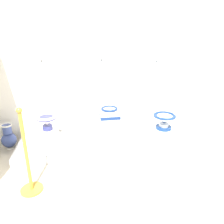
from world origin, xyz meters
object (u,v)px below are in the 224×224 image
(antique_toilet_pale_glazed, at_px, (164,119))
(stanchion_post_near_left, at_px, (29,168))
(info_placard_first, at_px, (44,63))
(info_placard_second, at_px, (104,62))
(plinth_block_pale_glazed, at_px, (163,131))
(info_placard_third, at_px, (159,64))
(plinth_block_slender_white, at_px, (110,137))
(decorative_vase_spare, at_px, (9,138))
(plinth_block_squat_floral, at_px, (49,137))
(antique_toilet_slender_white, at_px, (109,121))
(antique_toilet_squat_floral, at_px, (47,122))

(antique_toilet_pale_glazed, xyz_separation_m, stanchion_post_near_left, (-2.04, -0.98, -0.09))
(info_placard_first, distance_m, info_placard_second, 0.97)
(plinth_block_pale_glazed, bearing_deg, info_placard_third, 92.02)
(antique_toilet_pale_glazed, bearing_deg, plinth_block_slender_white, -179.13)
(info_placard_second, bearing_deg, decorative_vase_spare, -169.32)
(plinth_block_squat_floral, xyz_separation_m, antique_toilet_pale_glazed, (1.95, -0.02, 0.20))
(antique_toilet_slender_white, distance_m, info_placard_second, 1.01)
(info_placard_first, bearing_deg, antique_toilet_slender_white, -23.46)
(antique_toilet_slender_white, height_order, antique_toilet_pale_glazed, antique_toilet_slender_white)
(plinth_block_squat_floral, distance_m, plinth_block_slender_white, 1.00)
(plinth_block_squat_floral, xyz_separation_m, plinth_block_pale_glazed, (1.95, -0.02, -0.03))
(plinth_block_squat_floral, relative_size, info_placard_third, 2.64)
(info_placard_second, bearing_deg, antique_toilet_squat_floral, -157.37)
(info_placard_first, bearing_deg, plinth_block_slender_white, -23.46)
(antique_toilet_slender_white, distance_m, antique_toilet_pale_glazed, 0.96)
(plinth_block_squat_floral, xyz_separation_m, info_placard_third, (1.93, 0.40, 1.08))
(plinth_block_squat_floral, height_order, info_placard_third, info_placard_third)
(plinth_block_squat_floral, relative_size, decorative_vase_spare, 0.81)
(antique_toilet_squat_floral, distance_m, info_placard_first, 0.94)
(antique_toilet_pale_glazed, height_order, stanchion_post_near_left, stanchion_post_near_left)
(antique_toilet_squat_floral, xyz_separation_m, decorative_vase_spare, (-0.64, 0.10, -0.29))
(plinth_block_pale_glazed, bearing_deg, plinth_block_squat_floral, 179.41)
(plinth_block_squat_floral, bearing_deg, antique_toilet_pale_glazed, -0.59)
(plinth_block_squat_floral, relative_size, plinth_block_slender_white, 1.04)
(info_placard_second, xyz_separation_m, info_placard_third, (0.97, 0.00, -0.05))
(info_placard_second, height_order, info_placard_third, info_placard_second)
(plinth_block_squat_floral, distance_m, antique_toilet_slender_white, 1.02)
(plinth_block_slender_white, height_order, decorative_vase_spare, decorative_vase_spare)
(antique_toilet_pale_glazed, bearing_deg, info_placard_third, 92.02)
(stanchion_post_near_left, bearing_deg, plinth_block_squat_floral, 84.60)
(plinth_block_squat_floral, relative_size, plinth_block_pale_glazed, 0.96)
(plinth_block_slender_white, height_order, antique_toilet_slender_white, antique_toilet_slender_white)
(decorative_vase_spare, bearing_deg, info_placard_third, 6.70)
(plinth_block_squat_floral, bearing_deg, stanchion_post_near_left, -95.40)
(plinth_block_squat_floral, relative_size, antique_toilet_slender_white, 0.71)
(plinth_block_squat_floral, height_order, decorative_vase_spare, decorative_vase_spare)
(plinth_block_pale_glazed, xyz_separation_m, antique_toilet_pale_glazed, (0.00, 0.00, 0.23))
(plinth_block_pale_glazed, distance_m, info_placard_third, 1.19)
(info_placard_first, distance_m, info_placard_third, 1.94)
(info_placard_third, height_order, stanchion_post_near_left, info_placard_third)
(plinth_block_slender_white, xyz_separation_m, stanchion_post_near_left, (-1.09, -0.96, 0.16))
(decorative_vase_spare, bearing_deg, info_placard_first, 25.53)
(plinth_block_squat_floral, xyz_separation_m, info_placard_first, (-0.01, 0.40, 1.13))
(decorative_vase_spare, height_order, stanchion_post_near_left, stanchion_post_near_left)
(stanchion_post_near_left, bearing_deg, antique_toilet_pale_glazed, 25.57)
(plinth_block_pale_glazed, relative_size, antique_toilet_pale_glazed, 0.96)
(plinth_block_slender_white, distance_m, stanchion_post_near_left, 1.46)
(antique_toilet_squat_floral, bearing_deg, decorative_vase_spare, 171.33)
(info_placard_third, height_order, decorative_vase_spare, info_placard_third)
(plinth_block_pale_glazed, bearing_deg, decorative_vase_spare, 177.38)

